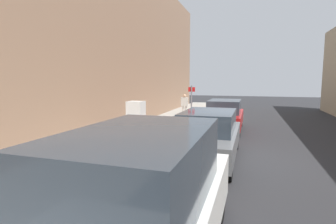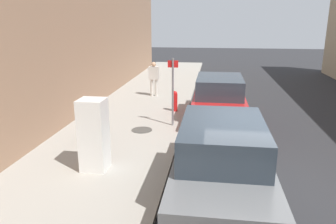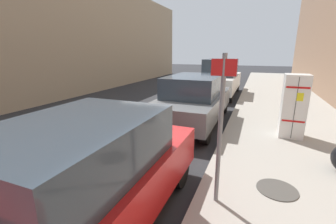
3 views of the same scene
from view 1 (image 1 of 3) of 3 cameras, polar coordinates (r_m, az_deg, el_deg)
name	(u,v)px [view 1 (image 1 of 3)]	position (r m, az deg, el deg)	size (l,w,h in m)	color
ground_plane	(233,158)	(9.97, 13.95, -9.72)	(80.00, 80.00, 0.00)	#28282B
sidewalk_slab	(130,147)	(10.99, -8.36, -7.61)	(4.10, 44.00, 0.16)	#9E998E
building_facade_near	(66,26)	(12.39, -21.33, 16.96)	(1.62, 39.60, 10.16)	#937056
discarded_refrigerator	(136,123)	(10.92, -6.95, -2.40)	(0.63, 0.61, 1.81)	white
manhole_cover	(170,131)	(13.75, 0.44, -4.22)	(0.70, 0.70, 0.02)	#47443F
street_sign_post	(191,105)	(13.98, 5.11, 1.46)	(0.36, 0.07, 2.39)	slate
fire_hydrant	(196,117)	(15.97, 6.02, -1.17)	(0.22, 0.22, 0.84)	red
trash_bag	(137,128)	(13.08, -6.77, -3.51)	(0.61, 0.61, 0.61)	black
pedestrian_walking_far	(185,104)	(18.75, 3.63, 1.71)	(0.48, 0.22, 1.68)	beige
parked_van_white	(140,208)	(3.83, -6.05, -20.07)	(1.95, 5.10, 2.16)	silver
parked_suv_gray	(208,135)	(9.40, 8.80, -4.94)	(1.97, 4.83, 1.75)	slate
parked_suv_red	(224,115)	(15.03, 12.18, -0.65)	(1.92, 4.50, 1.73)	red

